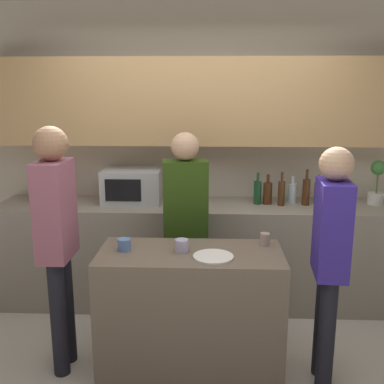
{
  "coord_description": "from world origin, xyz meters",
  "views": [
    {
      "loc": [
        0.09,
        -2.48,
        1.94
      ],
      "look_at": [
        -0.03,
        0.57,
        1.23
      ],
      "focal_mm": 42.0,
      "sensor_mm": 36.0,
      "label": 1
    }
  ],
  "objects_px": {
    "bottle_1": "(268,193)",
    "bottle_5": "(318,192)",
    "person_center": "(57,230)",
    "potted_plant": "(377,182)",
    "cup_2": "(265,239)",
    "bottle_4": "(306,191)",
    "person_left": "(185,218)",
    "cup_0": "(124,245)",
    "bottle_3": "(292,193)",
    "cup_1": "(182,246)",
    "bottle_0": "(258,192)",
    "person_right": "(330,249)",
    "plate_on_island": "(213,257)",
    "bottle_2": "(281,193)",
    "toaster": "(49,191)",
    "microwave": "(132,186)"
  },
  "relations": [
    {
      "from": "person_right",
      "to": "plate_on_island",
      "type": "bearing_deg",
      "value": 96.81
    },
    {
      "from": "bottle_1",
      "to": "microwave",
      "type": "bearing_deg",
      "value": 178.58
    },
    {
      "from": "bottle_1",
      "to": "cup_0",
      "type": "xyz_separation_m",
      "value": [
        -1.08,
        -1.1,
        -0.11
      ]
    },
    {
      "from": "bottle_2",
      "to": "cup_2",
      "type": "height_order",
      "value": "bottle_2"
    },
    {
      "from": "bottle_1",
      "to": "bottle_3",
      "type": "xyz_separation_m",
      "value": [
        0.23,
        0.04,
        -0.01
      ]
    },
    {
      "from": "bottle_3",
      "to": "plate_on_island",
      "type": "bearing_deg",
      "value": -119.73
    },
    {
      "from": "cup_0",
      "to": "bottle_4",
      "type": "bearing_deg",
      "value": 37.19
    },
    {
      "from": "cup_1",
      "to": "bottle_0",
      "type": "bearing_deg",
      "value": 61.1
    },
    {
      "from": "microwave",
      "to": "plate_on_island",
      "type": "relative_size",
      "value": 2.0
    },
    {
      "from": "microwave",
      "to": "bottle_3",
      "type": "relative_size",
      "value": 2.11
    },
    {
      "from": "bottle_3",
      "to": "potted_plant",
      "type": "bearing_deg",
      "value": -0.98
    },
    {
      "from": "person_center",
      "to": "cup_1",
      "type": "bearing_deg",
      "value": 90.26
    },
    {
      "from": "cup_0",
      "to": "cup_2",
      "type": "height_order",
      "value": "cup_2"
    },
    {
      "from": "bottle_2",
      "to": "bottle_0",
      "type": "bearing_deg",
      "value": 166.7
    },
    {
      "from": "person_center",
      "to": "person_right",
      "type": "xyz_separation_m",
      "value": [
        1.79,
        -0.09,
        -0.08
      ]
    },
    {
      "from": "bottle_4",
      "to": "person_right",
      "type": "distance_m",
      "value": 1.17
    },
    {
      "from": "bottle_2",
      "to": "cup_0",
      "type": "xyz_separation_m",
      "value": [
        -1.2,
        -1.04,
        -0.12
      ]
    },
    {
      "from": "person_center",
      "to": "bottle_5",
      "type": "bearing_deg",
      "value": 120.52
    },
    {
      "from": "bottle_2",
      "to": "bottle_5",
      "type": "relative_size",
      "value": 1.16
    },
    {
      "from": "bottle_3",
      "to": "plate_on_island",
      "type": "xyz_separation_m",
      "value": [
        -0.72,
        -1.25,
        -0.13
      ]
    },
    {
      "from": "microwave",
      "to": "cup_1",
      "type": "relative_size",
      "value": 5.82
    },
    {
      "from": "microwave",
      "to": "bottle_5",
      "type": "xyz_separation_m",
      "value": [
        1.67,
        0.01,
        -0.05
      ]
    },
    {
      "from": "potted_plant",
      "to": "cup_2",
      "type": "relative_size",
      "value": 4.57
    },
    {
      "from": "bottle_4",
      "to": "person_left",
      "type": "distance_m",
      "value": 1.18
    },
    {
      "from": "bottle_0",
      "to": "bottle_2",
      "type": "xyz_separation_m",
      "value": [
        0.2,
        -0.05,
        0.01
      ]
    },
    {
      "from": "toaster",
      "to": "cup_1",
      "type": "relative_size",
      "value": 2.91
    },
    {
      "from": "potted_plant",
      "to": "plate_on_island",
      "type": "relative_size",
      "value": 1.52
    },
    {
      "from": "bottle_0",
      "to": "bottle_1",
      "type": "relative_size",
      "value": 1.06
    },
    {
      "from": "bottle_3",
      "to": "person_left",
      "type": "bearing_deg",
      "value": -146.47
    },
    {
      "from": "bottle_2",
      "to": "cup_1",
      "type": "height_order",
      "value": "bottle_2"
    },
    {
      "from": "bottle_2",
      "to": "cup_1",
      "type": "bearing_deg",
      "value": -127.62
    },
    {
      "from": "bottle_4",
      "to": "bottle_3",
      "type": "bearing_deg",
      "value": 148.53
    },
    {
      "from": "bottle_4",
      "to": "bottle_5",
      "type": "bearing_deg",
      "value": 27.95
    },
    {
      "from": "bottle_3",
      "to": "bottle_5",
      "type": "xyz_separation_m",
      "value": [
        0.22,
        -0.0,
        0.01
      ]
    },
    {
      "from": "bottle_4",
      "to": "person_center",
      "type": "height_order",
      "value": "person_center"
    },
    {
      "from": "bottle_1",
      "to": "cup_2",
      "type": "bearing_deg",
      "value": -97.84
    },
    {
      "from": "bottle_1",
      "to": "person_left",
      "type": "relative_size",
      "value": 0.17
    },
    {
      "from": "bottle_1",
      "to": "person_center",
      "type": "height_order",
      "value": "person_center"
    },
    {
      "from": "bottle_2",
      "to": "microwave",
      "type": "bearing_deg",
      "value": 176.46
    },
    {
      "from": "toaster",
      "to": "person_center",
      "type": "xyz_separation_m",
      "value": [
        0.45,
        -1.13,
        0.0
      ]
    },
    {
      "from": "person_left",
      "to": "person_center",
      "type": "height_order",
      "value": "person_center"
    },
    {
      "from": "bottle_2",
      "to": "cup_2",
      "type": "distance_m",
      "value": 0.95
    },
    {
      "from": "bottle_2",
      "to": "bottle_4",
      "type": "bearing_deg",
      "value": 8.16
    },
    {
      "from": "toaster",
      "to": "cup_2",
      "type": "xyz_separation_m",
      "value": [
        1.85,
        -0.99,
        -0.09
      ]
    },
    {
      "from": "bottle_1",
      "to": "bottle_5",
      "type": "distance_m",
      "value": 0.45
    },
    {
      "from": "bottle_4",
      "to": "cup_0",
      "type": "relative_size",
      "value": 3.66
    },
    {
      "from": "bottle_5",
      "to": "person_center",
      "type": "xyz_separation_m",
      "value": [
        -1.98,
        -1.14,
        -0.01
      ]
    },
    {
      "from": "bottle_5",
      "to": "cup_1",
      "type": "bearing_deg",
      "value": -135.07
    },
    {
      "from": "bottle_1",
      "to": "bottle_5",
      "type": "relative_size",
      "value": 1.03
    },
    {
      "from": "person_left",
      "to": "toaster",
      "type": "bearing_deg",
      "value": -31.98
    }
  ]
}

